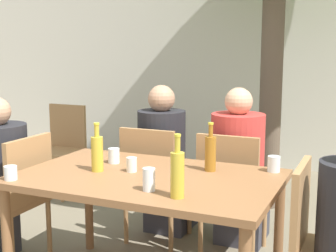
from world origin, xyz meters
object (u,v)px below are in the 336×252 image
Objects in this scene: person_seated_2 at (166,167)px; patio_chair_3 at (231,187)px; oil_cruet_0 at (177,173)px; drinking_glass_1 at (11,173)px; dining_table_front at (148,188)px; drinking_glass_0 at (149,179)px; patio_chair_0 at (17,193)px; patio_chair_1 at (321,241)px; oil_cruet_2 at (97,152)px; patio_chair_2 at (154,178)px; drinking_glass_2 at (274,164)px; person_seated_3 at (240,175)px; drinking_glass_4 at (114,156)px; patio_chair_4 at (62,143)px; amber_bottle_1 at (210,152)px; drinking_glass_3 at (132,165)px.

patio_chair_3 is at bearing 159.37° from person_seated_2.
drinking_glass_1 is (-1.00, -0.09, -0.09)m from oil_cruet_0.
drinking_glass_0 is (0.14, -0.27, 0.14)m from dining_table_front.
person_seated_2 is (0.69, 0.95, 0.03)m from patio_chair_0.
patio_chair_1 is (2.00, 0.00, 0.00)m from patio_chair_0.
oil_cruet_2 is 0.51m from drinking_glass_1.
patio_chair_0 is at bearing 166.61° from oil_cruet_0.
patio_chair_2 reaches higher than drinking_glass_0.
drinking_glass_2 is (0.34, 0.70, -0.08)m from oil_cruet_0.
dining_table_front is 15.85× the size of drinking_glass_2.
patio_chair_1 is 2.81× the size of oil_cruet_0.
oil_cruet_0 is at bearing -23.13° from oil_cruet_2.
drinking_glass_0 reaches higher than drinking_glass_1.
patio_chair_1 is 0.75× the size of person_seated_3.
drinking_glass_4 reaches higher than dining_table_front.
patio_chair_2 is 1.65m from patio_chair_4.
patio_chair_1 is at bearing 13.62° from drinking_glass_1.
amber_bottle_1 reaches higher than drinking_glass_0.
patio_chair_3 is 0.89m from drinking_glass_4.
person_seated_2 reaches higher than drinking_glass_3.
oil_cruet_2 is at bearing 89.16° from person_seated_2.
oil_cruet_0 is at bearing -44.17° from dining_table_front.
oil_cruet_0 reaches higher than amber_bottle_1.
drinking_glass_2 is at bearing 149.88° from person_seated_2.
oil_cruet_2 is 3.71× the size of drinking_glass_1.
patio_chair_1 is at bearing -7.62° from drinking_glass_4.
dining_table_front is at bearing -150.04° from drinking_glass_2.
patio_chair_2 is at bearing 88.90° from oil_cruet_2.
drinking_glass_0 is 0.65m from drinking_glass_4.
drinking_glass_4 is at bearing 93.33° from oil_cruet_2.
patio_chair_2 is 0.61m from patio_chair_3.
drinking_glass_2 is at bearing 23.22° from oil_cruet_2.
patio_chair_3 is 11.35× the size of drinking_glass_1.
patio_chair_4 is (-2.75, 1.51, 0.00)m from patio_chair_1.
person_seated_3 reaches higher than patio_chair_3.
person_seated_2 is 4.07× the size of amber_bottle_1.
drinking_glass_2 is at bearing 122.63° from person_seated_3.
dining_table_front is at bearing 66.90° from patio_chair_3.
patio_chair_4 is (-1.75, 1.51, -0.16)m from dining_table_front.
patio_chair_2 is 1.26m from oil_cruet_0.
dining_table_front is 0.18m from drinking_glass_3.
patio_chair_4 is at bearing -21.12° from patio_chair_3.
patio_chair_0 is 2.00m from patio_chair_1.
amber_bottle_1 is at bearing 70.47° from patio_chair_1.
patio_chair_1 is 9.48× the size of drinking_glass_2.
amber_bottle_1 is (-0.69, 0.25, 0.35)m from patio_chair_1.
drinking_glass_3 is at bearing 57.92° from patio_chair_3.
person_seated_2 reaches higher than drinking_glass_1.
patio_chair_2 is (-0.31, 0.72, -0.16)m from dining_table_front.
person_seated_3 is at bearing 64.83° from drinking_glass_3.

